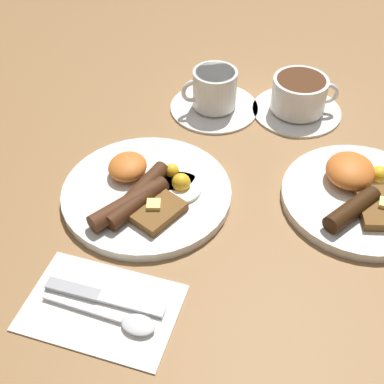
{
  "coord_description": "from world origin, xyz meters",
  "views": [
    {
      "loc": [
        0.56,
        0.21,
        0.57
      ],
      "look_at": [
        -0.0,
        0.07,
        0.03
      ],
      "focal_mm": 50.0,
      "sensor_mm": 36.0,
      "label": 1
    }
  ],
  "objects_px": {
    "breakfast_plate_near": "(146,192)",
    "breakfast_plate_far": "(361,194)",
    "spoon": "(125,321)",
    "teacup_near": "(214,94)",
    "teacup_far": "(299,98)",
    "knife": "(98,296)"
  },
  "relations": [
    {
      "from": "breakfast_plate_near",
      "to": "breakfast_plate_far",
      "type": "relative_size",
      "value": 1.08
    },
    {
      "from": "breakfast_plate_far",
      "to": "spoon",
      "type": "distance_m",
      "value": 0.4
    },
    {
      "from": "teacup_far",
      "to": "breakfast_plate_near",
      "type": "bearing_deg",
      "value": -34.97
    },
    {
      "from": "teacup_far",
      "to": "breakfast_plate_far",
      "type": "bearing_deg",
      "value": 28.85
    },
    {
      "from": "breakfast_plate_near",
      "to": "knife",
      "type": "distance_m",
      "value": 0.19
    },
    {
      "from": "teacup_far",
      "to": "spoon",
      "type": "height_order",
      "value": "teacup_far"
    },
    {
      "from": "spoon",
      "to": "breakfast_plate_near",
      "type": "bearing_deg",
      "value": 106.3
    },
    {
      "from": "breakfast_plate_near",
      "to": "teacup_near",
      "type": "height_order",
      "value": "teacup_near"
    },
    {
      "from": "knife",
      "to": "breakfast_plate_near",
      "type": "bearing_deg",
      "value": 91.52
    },
    {
      "from": "breakfast_plate_near",
      "to": "knife",
      "type": "bearing_deg",
      "value": -1.15
    },
    {
      "from": "breakfast_plate_far",
      "to": "teacup_near",
      "type": "xyz_separation_m",
      "value": [
        -0.19,
        -0.27,
        0.02
      ]
    },
    {
      "from": "breakfast_plate_near",
      "to": "teacup_far",
      "type": "xyz_separation_m",
      "value": [
        -0.29,
        0.2,
        0.02
      ]
    },
    {
      "from": "teacup_near",
      "to": "spoon",
      "type": "relative_size",
      "value": 1.06
    },
    {
      "from": "breakfast_plate_far",
      "to": "knife",
      "type": "xyz_separation_m",
      "value": [
        0.27,
        -0.32,
        -0.01
      ]
    },
    {
      "from": "teacup_near",
      "to": "spoon",
      "type": "height_order",
      "value": "teacup_near"
    },
    {
      "from": "breakfast_plate_far",
      "to": "spoon",
      "type": "relative_size",
      "value": 1.56
    },
    {
      "from": "breakfast_plate_near",
      "to": "spoon",
      "type": "distance_m",
      "value": 0.22
    },
    {
      "from": "spoon",
      "to": "knife",
      "type": "bearing_deg",
      "value": 154.57
    },
    {
      "from": "teacup_near",
      "to": "spoon",
      "type": "bearing_deg",
      "value": -0.72
    },
    {
      "from": "teacup_near",
      "to": "spoon",
      "type": "distance_m",
      "value": 0.48
    },
    {
      "from": "teacup_near",
      "to": "teacup_far",
      "type": "height_order",
      "value": "teacup_near"
    },
    {
      "from": "breakfast_plate_near",
      "to": "spoon",
      "type": "relative_size",
      "value": 1.68
    }
  ]
}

